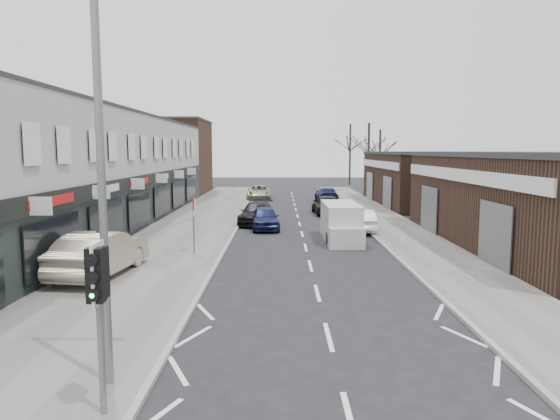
{
  "coord_description": "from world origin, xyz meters",
  "views": [
    {
      "loc": [
        -1.24,
        -10.41,
        4.78
      ],
      "look_at": [
        -1.27,
        7.91,
        2.6
      ],
      "focal_mm": 32.0,
      "sensor_mm": 36.0,
      "label": 1
    }
  ],
  "objects_px": {
    "street_lamp": "(110,159)",
    "sedan_on_pavement": "(100,253)",
    "pedestrian": "(101,253)",
    "parked_car_right_b": "(326,204)",
    "traffic_light": "(98,288)",
    "parked_car_left_a": "(265,218)",
    "parked_car_right_c": "(326,194)",
    "warning_sign": "(194,208)",
    "parked_car_right_a": "(360,220)",
    "parked_car_left_c": "(259,192)",
    "parked_car_left_b": "(257,213)",
    "white_van": "(341,223)"
  },
  "relations": [
    {
      "from": "white_van",
      "to": "parked_car_left_a",
      "type": "distance_m",
      "value": 5.67
    },
    {
      "from": "parked_car_right_c",
      "to": "street_lamp",
      "type": "bearing_deg",
      "value": 76.09
    },
    {
      "from": "sedan_on_pavement",
      "to": "pedestrian",
      "type": "distance_m",
      "value": 0.37
    },
    {
      "from": "parked_car_right_b",
      "to": "pedestrian",
      "type": "bearing_deg",
      "value": 58.36
    },
    {
      "from": "parked_car_left_c",
      "to": "street_lamp",
      "type": "bearing_deg",
      "value": -93.18
    },
    {
      "from": "traffic_light",
      "to": "pedestrian",
      "type": "height_order",
      "value": "traffic_light"
    },
    {
      "from": "pedestrian",
      "to": "parked_car_right_c",
      "type": "bearing_deg",
      "value": -93.38
    },
    {
      "from": "white_van",
      "to": "parked_car_left_a",
      "type": "xyz_separation_m",
      "value": [
        -4.2,
        3.8,
        -0.24
      ]
    },
    {
      "from": "sedan_on_pavement",
      "to": "parked_car_left_c",
      "type": "relative_size",
      "value": 1.02
    },
    {
      "from": "parked_car_right_c",
      "to": "pedestrian",
      "type": "bearing_deg",
      "value": 66.83
    },
    {
      "from": "white_van",
      "to": "parked_car_left_b",
      "type": "relative_size",
      "value": 1.06
    },
    {
      "from": "traffic_light",
      "to": "parked_car_right_b",
      "type": "relative_size",
      "value": 0.7
    },
    {
      "from": "white_van",
      "to": "pedestrian",
      "type": "xyz_separation_m",
      "value": [
        -9.88,
        -8.36,
        0.08
      ]
    },
    {
      "from": "parked_car_left_c",
      "to": "pedestrian",
      "type": "bearing_deg",
      "value": -99.73
    },
    {
      "from": "warning_sign",
      "to": "parked_car_right_a",
      "type": "height_order",
      "value": "warning_sign"
    },
    {
      "from": "street_lamp",
      "to": "sedan_on_pavement",
      "type": "height_order",
      "value": "street_lamp"
    },
    {
      "from": "warning_sign",
      "to": "pedestrian",
      "type": "xyz_separation_m",
      "value": [
        -2.72,
        -4.32,
        -1.19
      ]
    },
    {
      "from": "traffic_light",
      "to": "street_lamp",
      "type": "bearing_deg",
      "value": 95.88
    },
    {
      "from": "parked_car_left_a",
      "to": "parked_car_right_c",
      "type": "distance_m",
      "value": 17.57
    },
    {
      "from": "traffic_light",
      "to": "parked_car_right_a",
      "type": "relative_size",
      "value": 0.76
    },
    {
      "from": "parked_car_left_b",
      "to": "parked_car_right_b",
      "type": "relative_size",
      "value": 1.08
    },
    {
      "from": "parked_car_right_c",
      "to": "traffic_light",
      "type": "bearing_deg",
      "value": 76.63
    },
    {
      "from": "parked_car_left_b",
      "to": "parked_car_right_c",
      "type": "distance_m",
      "value": 15.66
    },
    {
      "from": "pedestrian",
      "to": "parked_car_right_b",
      "type": "bearing_deg",
      "value": -100.18
    },
    {
      "from": "white_van",
      "to": "parked_car_right_a",
      "type": "distance_m",
      "value": 3.3
    },
    {
      "from": "parked_car_right_a",
      "to": "parked_car_right_c",
      "type": "bearing_deg",
      "value": -87.71
    },
    {
      "from": "warning_sign",
      "to": "parked_car_left_b",
      "type": "distance_m",
      "value": 10.47
    },
    {
      "from": "parked_car_left_a",
      "to": "parked_car_right_a",
      "type": "bearing_deg",
      "value": -13.34
    },
    {
      "from": "warning_sign",
      "to": "white_van",
      "type": "height_order",
      "value": "warning_sign"
    },
    {
      "from": "parked_car_right_a",
      "to": "parked_car_right_c",
      "type": "xyz_separation_m",
      "value": [
        -0.41,
        17.63,
        0.0
      ]
    },
    {
      "from": "street_lamp",
      "to": "parked_car_right_c",
      "type": "relative_size",
      "value": 1.73
    },
    {
      "from": "sedan_on_pavement",
      "to": "parked_car_right_a",
      "type": "xyz_separation_m",
      "value": [
        11.54,
        10.95,
        -0.29
      ]
    },
    {
      "from": "sedan_on_pavement",
      "to": "pedestrian",
      "type": "xyz_separation_m",
      "value": [
        0.16,
        -0.34,
        0.05
      ]
    },
    {
      "from": "white_van",
      "to": "parked_car_right_b",
      "type": "height_order",
      "value": "white_van"
    },
    {
      "from": "street_lamp",
      "to": "pedestrian",
      "type": "relative_size",
      "value": 4.47
    },
    {
      "from": "sedan_on_pavement",
      "to": "parked_car_left_c",
      "type": "height_order",
      "value": "sedan_on_pavement"
    },
    {
      "from": "parked_car_left_c",
      "to": "parked_car_right_a",
      "type": "xyz_separation_m",
      "value": [
        6.9,
        -19.88,
        -0.03
      ]
    },
    {
      "from": "parked_car_left_a",
      "to": "street_lamp",
      "type": "bearing_deg",
      "value": -101.06
    },
    {
      "from": "street_lamp",
      "to": "parked_car_right_b",
      "type": "bearing_deg",
      "value": 76.39
    },
    {
      "from": "parked_car_left_b",
      "to": "parked_car_right_c",
      "type": "height_order",
      "value": "parked_car_left_b"
    },
    {
      "from": "traffic_light",
      "to": "parked_car_left_a",
      "type": "height_order",
      "value": "traffic_light"
    },
    {
      "from": "street_lamp",
      "to": "parked_car_right_c",
      "type": "xyz_separation_m",
      "value": [
        7.62,
        37.39,
        -3.95
      ]
    },
    {
      "from": "street_lamp",
      "to": "parked_car_right_b",
      "type": "distance_m",
      "value": 28.84
    },
    {
      "from": "parked_car_right_a",
      "to": "parked_car_right_b",
      "type": "distance_m",
      "value": 8.11
    },
    {
      "from": "parked_car_left_a",
      "to": "parked_car_right_a",
      "type": "relative_size",
      "value": 1.0
    },
    {
      "from": "white_van",
      "to": "street_lamp",
      "type": "bearing_deg",
      "value": -111.89
    },
    {
      "from": "traffic_light",
      "to": "parked_car_right_c",
      "type": "bearing_deg",
      "value": 79.01
    },
    {
      "from": "parked_car_right_b",
      "to": "parked_car_right_c",
      "type": "distance_m",
      "value": 9.66
    },
    {
      "from": "sedan_on_pavement",
      "to": "parked_car_right_c",
      "type": "height_order",
      "value": "sedan_on_pavement"
    },
    {
      "from": "white_van",
      "to": "pedestrian",
      "type": "height_order",
      "value": "white_van"
    }
  ]
}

